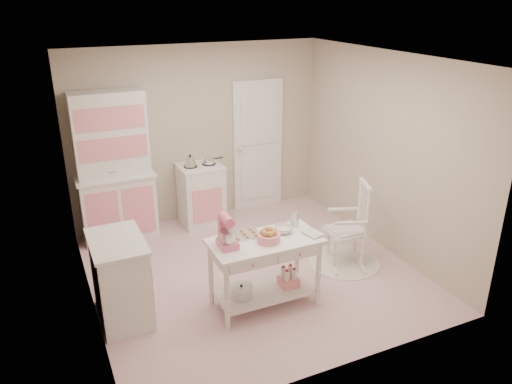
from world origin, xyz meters
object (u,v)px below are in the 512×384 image
bread_basket (269,238)px  hutch (114,168)px  work_table (265,272)px  stove (201,195)px  base_cabinet (121,279)px  stand_mixer (227,232)px  rocking_chair (347,224)px

bread_basket → hutch: bearing=115.9°
bread_basket → work_table: bearing=111.8°
stove → base_cabinet: same height
base_cabinet → stand_mixer: bearing=-20.6°
stove → work_table: (-0.05, -2.30, -0.06)m
base_cabinet → rocking_chair: (2.81, -0.02, 0.09)m
hutch → bread_basket: (1.17, -2.40, -0.19)m
work_table → bread_basket: bread_basket is taller
stove → work_table: size_ratio=0.77×
stove → rocking_chair: (1.28, -1.90, 0.09)m
stand_mixer → bread_basket: size_ratio=1.36×
base_cabinet → rocking_chair: size_ratio=0.84×
hutch → stove: hutch is taller
stove → stand_mixer: (-0.47, -2.28, 0.51)m
work_table → bread_basket: (0.02, -0.05, 0.45)m
stand_mixer → bread_basket: (0.44, -0.07, -0.12)m
stove → bread_basket: size_ratio=3.68×
rocking_chair → work_table: 1.40m
base_cabinet → stove: bearing=50.9°
stove → rocking_chair: rocking_chair is taller
hutch → work_table: 2.69m
work_table → rocking_chair: bearing=16.6°
work_table → stand_mixer: stand_mixer is taller
stove → rocking_chair: 2.29m
base_cabinet → work_table: (1.48, -0.42, -0.06)m
hutch → bread_basket: bearing=-64.1°
rocking_chair → stand_mixer: size_ratio=3.24×
hutch → base_cabinet: bearing=-99.7°
base_cabinet → rocking_chair: rocking_chair is taller
base_cabinet → work_table: base_cabinet is taller
hutch → work_table: (1.15, -2.35, -0.64)m
rocking_chair → bread_basket: rocking_chair is taller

